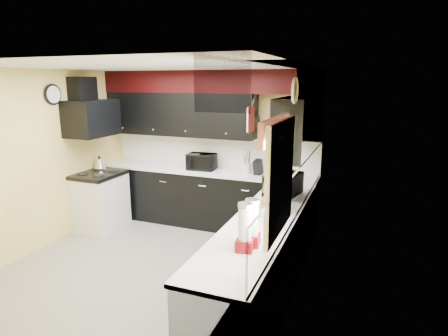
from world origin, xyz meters
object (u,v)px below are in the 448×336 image
kettle (100,164)px  toaster_oven (201,162)px  utensil_crock (247,168)px  knife_block (258,167)px  microwave (283,184)px

kettle → toaster_oven: bearing=17.2°
utensil_crock → kettle: 2.44m
toaster_oven → knife_block: size_ratio=1.91×
toaster_oven → microwave: 1.79m
kettle → knife_block: bearing=10.7°
toaster_oven → utensil_crock: size_ratio=2.88×
knife_block → toaster_oven: bearing=-172.0°
utensil_crock → kettle: size_ratio=0.80×
knife_block → utensil_crock: bearing=179.6°
microwave → utensil_crock: microwave is taller
utensil_crock → kettle: (-2.38, -0.52, -0.01)m
toaster_oven → kettle: toaster_oven is taller
toaster_oven → knife_block: toaster_oven is taller
utensil_crock → toaster_oven: bearing=-178.8°
microwave → utensil_crock: 1.21m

